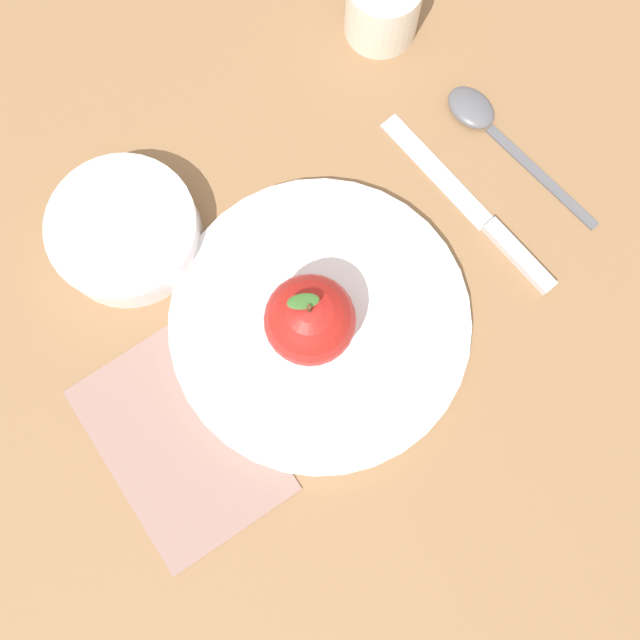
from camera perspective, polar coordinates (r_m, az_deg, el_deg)
name	(u,v)px	position (r m, az deg, el deg)	size (l,w,h in m)	color
ground_plane	(345,292)	(0.61, 2.06, 2.32)	(2.40, 2.40, 0.00)	olive
dinner_plate	(320,323)	(0.59, 0.00, -0.21)	(0.25, 0.25, 0.02)	white
apple	(310,320)	(0.55, -0.82, -0.01)	(0.07, 0.07, 0.08)	#B21E19
side_bowl	(124,230)	(0.62, -15.59, 7.05)	(0.13, 0.13, 0.04)	white
cup	(383,4)	(0.69, 5.12, 24.14)	(0.07, 0.07, 0.06)	silver
knife	(482,218)	(0.64, 13.02, 8.04)	(0.21, 0.02, 0.01)	silver
spoon	(487,123)	(0.68, 13.39, 15.25)	(0.18, 0.03, 0.01)	#59595E
linen_napkin	(181,440)	(0.60, -11.19, -9.54)	(0.12, 0.18, 0.00)	gray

